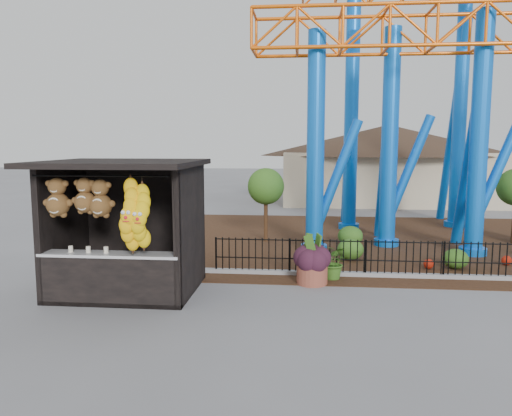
# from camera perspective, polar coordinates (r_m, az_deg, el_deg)

# --- Properties ---
(ground) EXTENTS (120.00, 120.00, 0.00)m
(ground) POSITION_cam_1_polar(r_m,az_deg,el_deg) (10.74, -1.01, -11.68)
(ground) COLOR slate
(ground) RESTS_ON ground
(mulch_bed) EXTENTS (18.00, 12.00, 0.02)m
(mulch_bed) POSITION_cam_1_polar(r_m,az_deg,el_deg) (18.63, 14.26, -3.67)
(mulch_bed) COLOR #331E11
(mulch_bed) RESTS_ON ground
(curb) EXTENTS (18.00, 0.18, 0.12)m
(curb) POSITION_cam_1_polar(r_m,az_deg,el_deg) (13.82, 17.36, -7.41)
(curb) COLOR gray
(curb) RESTS_ON ground
(prize_booth) EXTENTS (3.50, 3.40, 3.12)m
(prize_booth) POSITION_cam_1_polar(r_m,az_deg,el_deg) (11.89, -15.05, -2.37)
(prize_booth) COLOR black
(prize_booth) RESTS_ON ground
(picket_fence) EXTENTS (12.20, 0.06, 1.00)m
(picket_fence) POSITION_cam_1_polar(r_m,az_deg,el_deg) (13.93, 21.07, -5.59)
(picket_fence) COLOR black
(picket_fence) RESTS_ON ground
(roller_coaster) EXTENTS (11.00, 6.37, 10.82)m
(roller_coaster) POSITION_cam_1_polar(r_m,az_deg,el_deg) (18.96, 18.27, 15.93)
(roller_coaster) COLOR blue
(roller_coaster) RESTS_ON ground
(terracotta_planter) EXTENTS (1.03, 1.03, 0.54)m
(terracotta_planter) POSITION_cam_1_polar(r_m,az_deg,el_deg) (12.71, 6.42, -7.41)
(terracotta_planter) COLOR brown
(terracotta_planter) RESTS_ON ground
(planter_foliage) EXTENTS (0.70, 0.70, 0.64)m
(planter_foliage) POSITION_cam_1_polar(r_m,az_deg,el_deg) (12.57, 6.46, -4.80)
(planter_foliage) COLOR black
(planter_foliage) RESTS_ON terracotta_planter
(potted_plant) EXTENTS (1.02, 0.96, 0.91)m
(potted_plant) POSITION_cam_1_polar(r_m,az_deg,el_deg) (13.16, 8.90, -6.12)
(potted_plant) COLOR #234F17
(potted_plant) RESTS_ON ground
(landscaping) EXTENTS (8.03, 3.88, 0.68)m
(landscaping) POSITION_cam_1_polar(r_m,az_deg,el_deg) (16.26, 17.73, -4.32)
(landscaping) COLOR #305B1A
(landscaping) RESTS_ON mulch_bed
(pavilion) EXTENTS (15.00, 15.00, 4.80)m
(pavilion) POSITION_cam_1_polar(r_m,az_deg,el_deg) (30.47, 14.82, 6.31)
(pavilion) COLOR #BFAD8C
(pavilion) RESTS_ON ground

